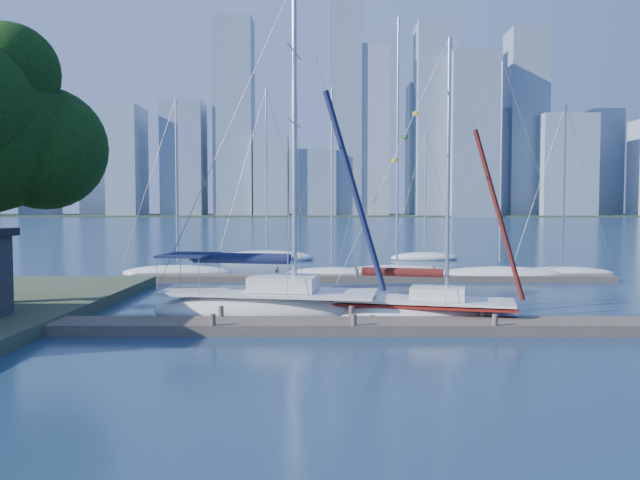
{
  "coord_description": "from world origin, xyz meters",
  "views": [
    {
      "loc": [
        -1.12,
        -22.79,
        4.58
      ],
      "look_at": [
        -1.22,
        4.0,
        3.17
      ],
      "focal_mm": 35.0,
      "sensor_mm": 36.0,
      "label": 1
    }
  ],
  "objects": [
    {
      "name": "sailboat_maroon",
      "position": [
        3.02,
        2.18,
        0.96
      ],
      "size": [
        7.95,
        4.2,
        11.75
      ],
      "rotation": [
        0.0,
        0.0,
        -0.24
      ],
      "color": "silver",
      "rests_on": "ground"
    },
    {
      "name": "bg_boat_4",
      "position": [
        10.13,
        16.57,
        0.29
      ],
      "size": [
        8.58,
        5.27,
        14.07
      ],
      "rotation": [
        0.0,
        0.0,
        -0.37
      ],
      "color": "silver",
      "rests_on": "ground"
    },
    {
      "name": "far_shore",
      "position": [
        0.0,
        320.0,
        0.0
      ],
      "size": [
        800.0,
        100.0,
        1.5
      ],
      "primitive_type": "cube",
      "color": "#38472D",
      "rests_on": "ground"
    },
    {
      "name": "bg_boat_5",
      "position": [
        14.75,
        18.21,
        0.23
      ],
      "size": [
        7.15,
        2.94,
        11.62
      ],
      "rotation": [
        0.0,
        0.0,
        0.14
      ],
      "color": "silver",
      "rests_on": "ground"
    },
    {
      "name": "far_dock",
      "position": [
        2.0,
        16.0,
        0.18
      ],
      "size": [
        30.0,
        1.8,
        0.36
      ],
      "primitive_type": "cube",
      "color": "#483D35",
      "rests_on": "ground"
    },
    {
      "name": "bg_boat_0",
      "position": [
        -10.79,
        18.59,
        0.25
      ],
      "size": [
        7.43,
        2.23,
        12.04
      ],
      "rotation": [
        0.0,
        0.0,
        -0.01
      ],
      "color": "silver",
      "rests_on": "ground"
    },
    {
      "name": "skyline",
      "position": [
        22.69,
        290.44,
        36.19
      ],
      "size": [
        502.34,
        51.31,
        105.13
      ],
      "color": "#7B909F",
      "rests_on": "ground"
    },
    {
      "name": "ground",
      "position": [
        0.0,
        0.0,
        0.0
      ],
      "size": [
        700.0,
        700.0,
        0.0
      ],
      "primitive_type": "plane",
      "color": "#172F4A",
      "rests_on": "ground"
    },
    {
      "name": "near_dock",
      "position": [
        0.0,
        0.0,
        0.2
      ],
      "size": [
        26.0,
        2.0,
        0.4
      ],
      "primitive_type": "cube",
      "color": "#483D35",
      "rests_on": "ground"
    },
    {
      "name": "bg_boat_7",
      "position": [
        7.8,
        31.41,
        0.24
      ],
      "size": [
        6.12,
        3.01,
        11.22
      ],
      "rotation": [
        0.0,
        0.0,
        0.18
      ],
      "color": "silver",
      "rests_on": "ground"
    },
    {
      "name": "bg_boat_6",
      "position": [
        -5.91,
        30.86,
        0.3
      ],
      "size": [
        8.51,
        5.23,
        15.15
      ],
      "rotation": [
        0.0,
        0.0,
        0.36
      ],
      "color": "silver",
      "rests_on": "ground"
    },
    {
      "name": "sailboat_navy",
      "position": [
        -3.36,
        2.89,
        1.03
      ],
      "size": [
        9.94,
        4.62,
        14.3
      ],
      "rotation": [
        0.0,
        0.0,
        -0.16
      ],
      "color": "silver",
      "rests_on": "ground"
    },
    {
      "name": "bg_boat_1",
      "position": [
        -0.51,
        17.35,
        0.26
      ],
      "size": [
        6.51,
        3.59,
        12.54
      ],
      "rotation": [
        0.0,
        0.0,
        -0.26
      ],
      "color": "silver",
      "rests_on": "ground"
    },
    {
      "name": "bg_boat_2",
      "position": [
        3.7,
        17.37,
        0.33
      ],
      "size": [
        8.29,
        5.26,
        17.0
      ],
      "rotation": [
        0.0,
        0.0,
        -0.38
      ],
      "color": "silver",
      "rests_on": "ground"
    }
  ]
}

